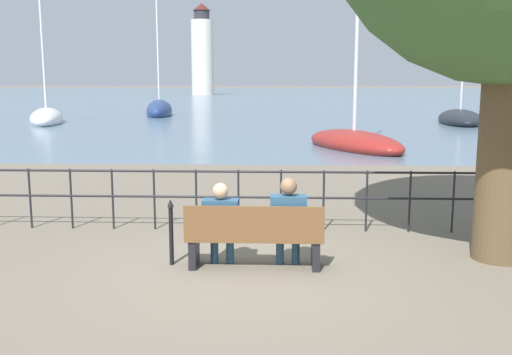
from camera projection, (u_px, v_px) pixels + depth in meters
ground_plane at (254, 267)px, 7.85m from camera, size 1000.00×1000.00×0.00m
harbor_water at (279, 92)px, 165.47m from camera, size 600.00×300.00×0.01m
park_bench at (254, 238)px, 7.72m from camera, size 1.87×0.45×0.90m
seated_person_left at (221, 220)px, 7.78m from camera, size 0.49×0.35×1.18m
seated_person_right at (288, 218)px, 7.73m from camera, size 0.49×0.35×1.25m
promenade_railing at (260, 191)px, 9.70m from camera, size 12.37×0.04×1.05m
closed_umbrella at (171, 228)px, 7.88m from camera, size 0.09×0.09×0.94m
sailboat_0 at (159, 110)px, 43.87m from camera, size 2.64×6.39×12.53m
sailboat_1 at (460, 119)px, 36.19m from camera, size 4.15×8.80×9.65m
sailboat_2 at (47, 118)px, 36.06m from camera, size 4.26×7.69×12.25m
sailboat_3 at (354, 141)px, 21.98m from camera, size 4.33×6.16×11.00m
harbor_lighthouse at (202, 53)px, 120.01m from camera, size 4.62×4.62×18.90m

